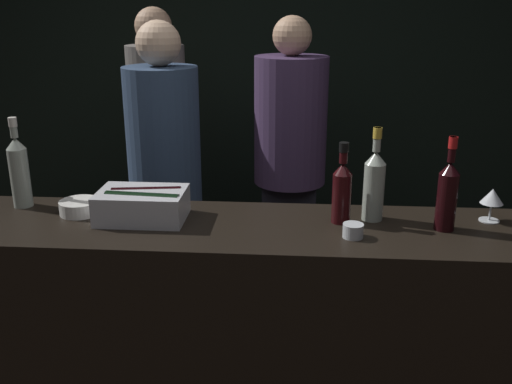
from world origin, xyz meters
name	(u,v)px	position (x,y,z in m)	size (l,w,h in m)	color
wall_back_chalkboard	(279,53)	(0.00, 2.40, 1.40)	(6.40, 0.06, 2.80)	black
bar_counter	(256,341)	(0.00, 0.25, 0.48)	(2.22, 0.50, 0.97)	black
ice_bin_with_bottles	(143,204)	(-0.42, 0.28, 1.03)	(0.32, 0.22, 0.12)	silver
bowl_white	(80,207)	(-0.68, 0.32, 1.00)	(0.15, 0.15, 0.05)	silver
wine_glass	(492,198)	(0.86, 0.36, 1.06)	(0.08, 0.08, 0.12)	silver
candle_votive	(353,231)	(0.34, 0.17, 0.99)	(0.07, 0.07, 0.05)	silver
rose_wine_bottle	(374,183)	(0.43, 0.35, 1.11)	(0.08, 0.08, 0.35)	#9EA899
red_wine_bottle_tall	(447,193)	(0.67, 0.27, 1.11)	(0.07, 0.07, 0.34)	black
red_wine_bottle_black_foil	(342,189)	(0.31, 0.31, 1.10)	(0.07, 0.07, 0.30)	black
white_wine_bottle	(19,170)	(-0.94, 0.39, 1.12)	(0.07, 0.07, 0.36)	#9EA899
person_in_hoodie	(159,139)	(-0.68, 1.61, 0.96)	(0.34, 0.34, 1.72)	black
person_blond_tee	(165,175)	(-0.51, 0.99, 0.93)	(0.36, 0.36, 1.66)	black
person_grey_polo	(290,154)	(0.10, 1.45, 0.92)	(0.40, 0.40, 1.68)	black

